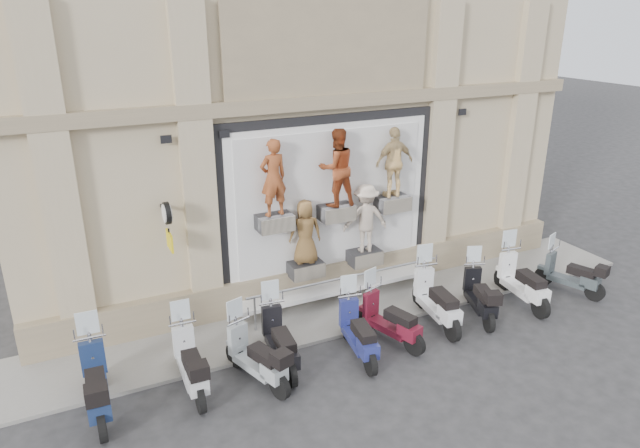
# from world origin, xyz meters

# --- Properties ---
(ground) EXTENTS (90.00, 90.00, 0.00)m
(ground) POSITION_xyz_m (0.00, 0.00, 0.00)
(ground) COLOR #29292C
(ground) RESTS_ON ground
(sidewalk) EXTENTS (16.00, 2.20, 0.08)m
(sidewalk) POSITION_xyz_m (0.00, 2.10, 0.04)
(sidewalk) COLOR gray
(sidewalk) RESTS_ON ground
(building) EXTENTS (14.00, 8.60, 12.00)m
(building) POSITION_xyz_m (0.00, 7.00, 6.00)
(building) COLOR tan
(building) RESTS_ON ground
(shop_vitrine) EXTENTS (5.60, 0.85, 4.30)m
(shop_vitrine) POSITION_xyz_m (0.10, 2.74, 2.44)
(shop_vitrine) COLOR black
(shop_vitrine) RESTS_ON ground
(guard_rail) EXTENTS (5.06, 0.10, 0.93)m
(guard_rail) POSITION_xyz_m (0.00, 2.00, 0.47)
(guard_rail) COLOR #9EA0A5
(guard_rail) RESTS_ON ground
(clock_sign_bracket) EXTENTS (0.10, 0.80, 1.02)m
(clock_sign_bracket) POSITION_xyz_m (-3.90, 2.47, 2.80)
(clock_sign_bracket) COLOR black
(clock_sign_bracket) RESTS_ON ground
(scooter_a) EXTENTS (0.68, 2.10, 1.69)m
(scooter_a) POSITION_xyz_m (-5.72, 0.69, 0.85)
(scooter_a) COLOR #16264F
(scooter_a) RESTS_ON ground
(scooter_b) EXTENTS (0.63, 1.97, 1.58)m
(scooter_b) POSITION_xyz_m (-4.06, 0.64, 0.79)
(scooter_b) COLOR silver
(scooter_b) RESTS_ON ground
(scooter_c) EXTENTS (1.11, 1.98, 1.55)m
(scooter_c) POSITION_xyz_m (-2.88, 0.32, 0.77)
(scooter_c) COLOR gray
(scooter_c) RESTS_ON ground
(scooter_d) EXTENTS (0.77, 2.02, 1.60)m
(scooter_d) POSITION_xyz_m (-2.26, 0.63, 0.80)
(scooter_d) COLOR black
(scooter_d) RESTS_ON ground
(scooter_e) EXTENTS (0.85, 1.98, 1.56)m
(scooter_e) POSITION_xyz_m (-0.68, 0.26, 0.78)
(scooter_e) COLOR navy
(scooter_e) RESTS_ON ground
(scooter_f) EXTENTS (1.06, 1.95, 1.52)m
(scooter_f) POSITION_xyz_m (0.20, 0.42, 0.76)
(scooter_f) COLOR #580F1E
(scooter_f) RESTS_ON ground
(scooter_g) EXTENTS (0.90, 2.15, 1.70)m
(scooter_g) POSITION_xyz_m (1.56, 0.61, 0.85)
(scooter_g) COLOR silver
(scooter_g) RESTS_ON ground
(scooter_h) EXTENTS (1.19, 1.95, 1.53)m
(scooter_h) POSITION_xyz_m (2.67, 0.45, 0.76)
(scooter_h) COLOR black
(scooter_h) RESTS_ON ground
(scooter_i) EXTENTS (0.88, 2.13, 1.68)m
(scooter_i) POSITION_xyz_m (4.02, 0.50, 0.84)
(scooter_i) COLOR white
(scooter_i) RESTS_ON ground
(scooter_j) EXTENTS (1.08, 1.84, 1.44)m
(scooter_j) POSITION_xyz_m (5.55, 0.40, 0.72)
(scooter_j) COLOR #323A3D
(scooter_j) RESTS_ON ground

